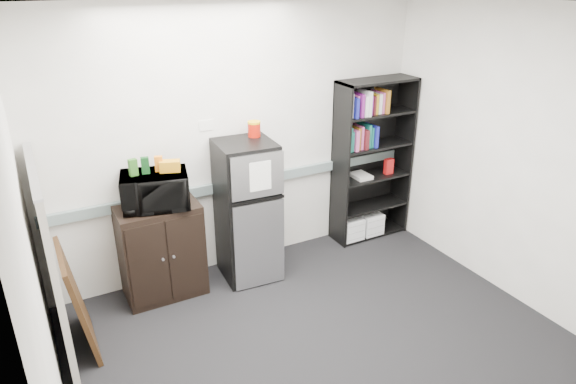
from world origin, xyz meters
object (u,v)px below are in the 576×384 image
object	(u,v)px
microwave	(155,190)
refrigerator	(247,211)
cubicle_partition	(52,264)
cabinet	(162,250)
bookshelf	(371,157)

from	to	relation	value
microwave	refrigerator	size ratio (longest dim) A/B	0.41
cubicle_partition	refrigerator	world-z (taller)	cubicle_partition
refrigerator	microwave	bearing A→B (deg)	179.66
cabinet	microwave	world-z (taller)	microwave
cubicle_partition	refrigerator	distance (m)	1.84
cabinet	refrigerator	size ratio (longest dim) A/B	0.65
bookshelf	microwave	xyz separation A→B (m)	(-2.46, -0.08, 0.12)
cubicle_partition	cabinet	size ratio (longest dim) A/B	1.74
microwave	cabinet	bearing A→B (deg)	103.56
cubicle_partition	refrigerator	bearing A→B (deg)	10.67
bookshelf	cabinet	size ratio (longest dim) A/B	1.98
bookshelf	microwave	world-z (taller)	bookshelf
microwave	refrigerator	distance (m)	0.95
bookshelf	refrigerator	bearing A→B (deg)	-174.79
cabinet	microwave	distance (m)	0.63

